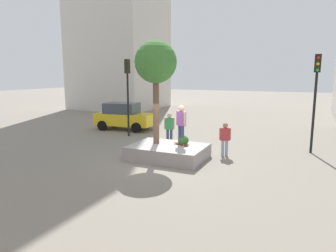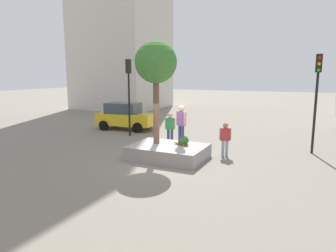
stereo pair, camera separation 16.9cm
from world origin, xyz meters
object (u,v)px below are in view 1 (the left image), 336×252
traffic_light_corner (316,87)px  traffic_light_median (128,85)px  skateboarder (181,122)px  taxi_cab (124,116)px  passerby_with_bag (169,126)px  planter_ledge (168,152)px  skateboard (181,144)px  pedestrian_crossing (225,137)px  plaza_tree (156,64)px

traffic_light_corner → traffic_light_median: bearing=-179.0°
skateboarder → taxi_cab: (-6.43, 5.17, -0.76)m
traffic_light_corner → passerby_with_bag: traffic_light_corner is taller
planter_ledge → skateboarder: bearing=33.0°
skateboard → traffic_light_median: traffic_light_median is taller
traffic_light_median → passerby_with_bag: bearing=-16.2°
planter_ledge → taxi_cab: (-5.93, 5.50, 0.64)m
planter_ledge → skateboard: size_ratio=4.15×
traffic_light_median → pedestrian_crossing: (6.68, -2.20, -2.28)m
skateboarder → traffic_light_corner: 6.71m
taxi_cab → traffic_light_median: bearing=-50.3°
planter_ledge → passerby_with_bag: size_ratio=1.95×
planter_ledge → plaza_tree: (-0.69, 0.18, 4.00)m
plaza_tree → planter_ledge: bearing=-14.7°
skateboarder → traffic_light_median: traffic_light_median is taller
traffic_light_median → plaza_tree: bearing=-43.3°
skateboarder → pedestrian_crossing: 2.25m
passerby_with_bag → traffic_light_median: bearing=163.8°
skateboard → taxi_cab: 8.26m
traffic_light_corner → pedestrian_crossing: traffic_light_corner is taller
plaza_tree → taxi_cab: bearing=134.5°
skateboarder → pedestrian_crossing: skateboarder is taller
traffic_light_median → passerby_with_bag: size_ratio=2.72×
planter_ledge → skateboard: (0.51, 0.33, 0.37)m
traffic_light_corner → traffic_light_median: traffic_light_corner is taller
planter_ledge → passerby_with_bag: 3.07m
passerby_with_bag → traffic_light_corner: bearing=9.0°
traffic_light_median → taxi_cab: bearing=129.7°
traffic_light_median → skateboard: bearing=-34.3°
planter_ledge → pedestrian_crossing: (2.26, 1.50, 0.62)m
planter_ledge → skateboarder: 1.53m
planter_ledge → taxi_cab: taxi_cab is taller
passerby_with_bag → planter_ledge: bearing=-66.9°
traffic_light_corner → passerby_with_bag: size_ratio=2.74×
planter_ledge → traffic_light_corner: traffic_light_corner is taller
skateboarder → passerby_with_bag: bearing=124.8°
planter_ledge → traffic_light_median: traffic_light_median is taller
taxi_cab → plaza_tree: bearing=-45.5°
taxi_cab → traffic_light_median: traffic_light_median is taller
plaza_tree → pedestrian_crossing: size_ratio=2.94×
planter_ledge → traffic_light_median: (-4.43, 3.70, 2.90)m
traffic_light_corner → pedestrian_crossing: size_ratio=2.97×
taxi_cab → passerby_with_bag: (4.75, -2.75, 0.05)m
passerby_with_bag → pedestrian_crossing: (3.44, -1.25, -0.08)m
plaza_tree → traffic_light_median: plaza_tree is taller
planter_ledge → pedestrian_crossing: size_ratio=2.11×
traffic_light_median → planter_ledge: bearing=-39.9°
traffic_light_median → passerby_with_bag: 4.04m
passerby_with_bag → skateboarder: bearing=-55.2°
pedestrian_crossing → traffic_light_corner: bearing=32.6°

